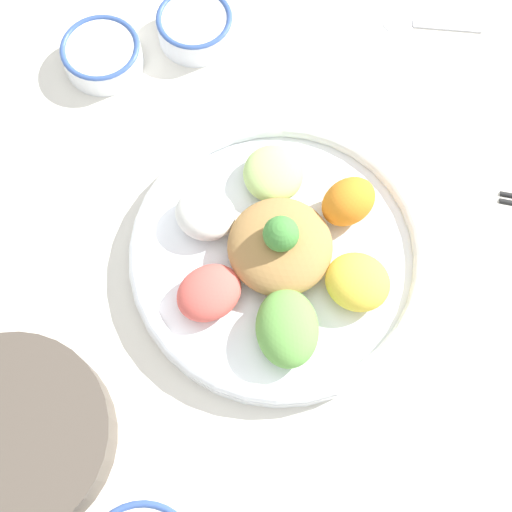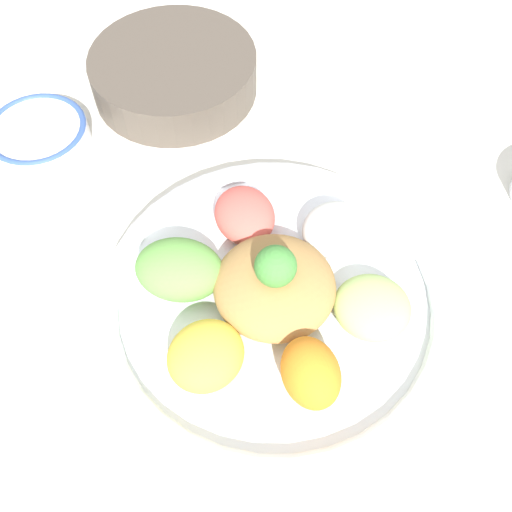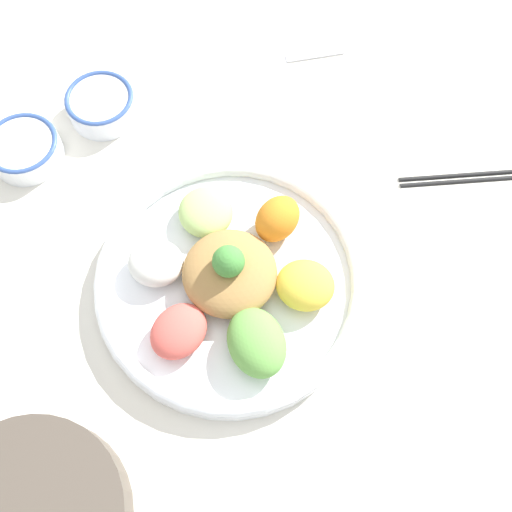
{
  "view_description": "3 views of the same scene",
  "coord_description": "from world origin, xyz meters",
  "px_view_note": "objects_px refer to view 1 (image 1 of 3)",
  "views": [
    {
      "loc": [
        -0.3,
        -0.08,
        0.79
      ],
      "look_at": [
        -0.04,
        -0.01,
        0.08
      ],
      "focal_mm": 50.0,
      "sensor_mm": 36.0,
      "label": 1
    },
    {
      "loc": [
        0.12,
        -0.3,
        0.55
      ],
      "look_at": [
        -0.04,
        -0.02,
        0.05
      ],
      "focal_mm": 42.0,
      "sensor_mm": 36.0,
      "label": 2
    },
    {
      "loc": [
        -0.29,
        -0.05,
        0.74
      ],
      "look_at": [
        -0.0,
        -0.07,
        0.08
      ],
      "focal_mm": 42.0,
      "sensor_mm": 36.0,
      "label": 3
    }
  ],
  "objects_px": {
    "salad_platter": "(280,254)",
    "side_serving_bowl": "(10,437)",
    "sauce_bowl_red": "(102,54)",
    "sauce_bowl_dark": "(195,26)",
    "serving_spoon_extra": "(418,23)"
  },
  "relations": [
    {
      "from": "salad_platter",
      "to": "side_serving_bowl",
      "type": "height_order",
      "value": "salad_platter"
    },
    {
      "from": "salad_platter",
      "to": "sauce_bowl_red",
      "type": "bearing_deg",
      "value": 52.37
    },
    {
      "from": "sauce_bowl_dark",
      "to": "side_serving_bowl",
      "type": "height_order",
      "value": "side_serving_bowl"
    },
    {
      "from": "salad_platter",
      "to": "serving_spoon_extra",
      "type": "height_order",
      "value": "salad_platter"
    },
    {
      "from": "sauce_bowl_red",
      "to": "side_serving_bowl",
      "type": "relative_size",
      "value": 0.48
    },
    {
      "from": "sauce_bowl_red",
      "to": "sauce_bowl_dark",
      "type": "distance_m",
      "value": 0.13
    },
    {
      "from": "serving_spoon_extra",
      "to": "sauce_bowl_red",
      "type": "bearing_deg",
      "value": -165.73
    },
    {
      "from": "salad_platter",
      "to": "side_serving_bowl",
      "type": "distance_m",
      "value": 0.35
    },
    {
      "from": "salad_platter",
      "to": "serving_spoon_extra",
      "type": "xyz_separation_m",
      "value": [
        0.38,
        -0.11,
        -0.02
      ]
    },
    {
      "from": "sauce_bowl_dark",
      "to": "serving_spoon_extra",
      "type": "xyz_separation_m",
      "value": [
        0.09,
        -0.29,
        -0.02
      ]
    },
    {
      "from": "salad_platter",
      "to": "sauce_bowl_dark",
      "type": "bearing_deg",
      "value": 31.69
    },
    {
      "from": "side_serving_bowl",
      "to": "serving_spoon_extra",
      "type": "distance_m",
      "value": 0.73
    },
    {
      "from": "sauce_bowl_dark",
      "to": "sauce_bowl_red",
      "type": "bearing_deg",
      "value": 123.2
    },
    {
      "from": "sauce_bowl_red",
      "to": "serving_spoon_extra",
      "type": "distance_m",
      "value": 0.43
    },
    {
      "from": "side_serving_bowl",
      "to": "sauce_bowl_red",
      "type": "bearing_deg",
      "value": 6.52
    }
  ]
}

